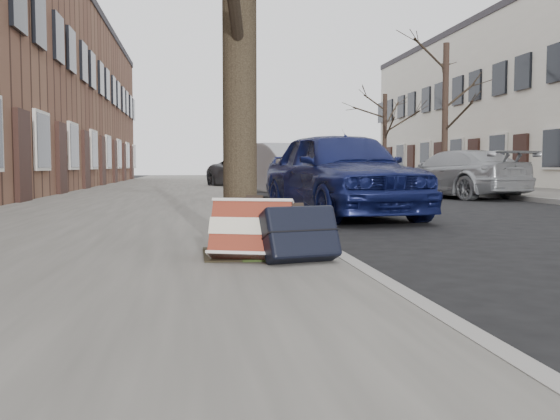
{
  "coord_description": "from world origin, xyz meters",
  "views": [
    {
      "loc": [
        -2.5,
        -4.11,
        0.88
      ],
      "look_at": [
        -1.82,
        0.8,
        0.53
      ],
      "focal_mm": 40.0,
      "sensor_mm": 36.0,
      "label": 1
    }
  ],
  "objects": [
    {
      "name": "dirt_patch",
      "position": [
        -2.0,
        1.2,
        0.13
      ],
      "size": [
        0.85,
        0.85,
        0.02
      ],
      "primitive_type": "cube",
      "color": "black",
      "rests_on": "near_sidewalk"
    },
    {
      "name": "car_near_mid",
      "position": [
        0.04,
        11.92,
        0.74
      ],
      "size": [
        2.7,
        4.77,
        1.49
      ],
      "primitive_type": "imported",
      "rotation": [
        0.0,
        0.0,
        0.27
      ],
      "color": "#9A9DA2",
      "rests_on": "ground"
    },
    {
      "name": "tree_far_c",
      "position": [
        7.2,
        26.82,
        2.34
      ],
      "size": [
        0.22,
        0.22,
        4.44
      ],
      "primitive_type": "cylinder",
      "color": "black",
      "rests_on": "far_sidewalk"
    },
    {
      "name": "car_near_front",
      "position": [
        0.04,
        6.54,
        0.77
      ],
      "size": [
        2.42,
        4.71,
        1.53
      ],
      "primitive_type": "imported",
      "rotation": [
        0.0,
        0.0,
        0.14
      ],
      "color": "#101648",
      "rests_on": "ground"
    },
    {
      "name": "far_sidewalk",
      "position": [
        7.8,
        15.0,
        0.06
      ],
      "size": [
        4.0,
        70.0,
        0.12
      ],
      "primitive_type": "cube",
      "color": "slate",
      "rests_on": "ground"
    },
    {
      "name": "car_far_back",
      "position": [
        4.66,
        21.29,
        0.78
      ],
      "size": [
        2.34,
        4.76,
        1.56
      ],
      "primitive_type": "imported",
      "rotation": [
        0.0,
        0.0,
        3.03
      ],
      "color": "maroon",
      "rests_on": "ground"
    },
    {
      "name": "suitcase_navy",
      "position": [
        -1.68,
        0.69,
        0.35
      ],
      "size": [
        0.66,
        0.49,
        0.47
      ],
      "primitive_type": "cube",
      "rotation": [
        -0.42,
        0.0,
        0.26
      ],
      "color": "black",
      "rests_on": "near_sidewalk"
    },
    {
      "name": "car_far_front",
      "position": [
        4.79,
        12.52,
        0.66
      ],
      "size": [
        3.16,
        4.9,
        1.32
      ],
      "primitive_type": "imported",
      "rotation": [
        0.0,
        0.0,
        3.46
      ],
      "color": "#929498",
      "rests_on": "ground"
    },
    {
      "name": "near_sidewalk",
      "position": [
        -3.7,
        15.0,
        0.06
      ],
      "size": [
        5.0,
        70.0,
        0.12
      ],
      "primitive_type": "cube",
      "color": "gray",
      "rests_on": "ground"
    },
    {
      "name": "car_near_back",
      "position": [
        -0.34,
        19.58,
        0.64
      ],
      "size": [
        3.5,
        5.04,
        1.28
      ],
      "primitive_type": "imported",
      "rotation": [
        0.0,
        0.0,
        0.33
      ],
      "color": "#3B3B40",
      "rests_on": "ground"
    },
    {
      "name": "suitcase_red",
      "position": [
        -2.04,
        0.83,
        0.37
      ],
      "size": [
        0.72,
        0.54,
        0.5
      ],
      "primitive_type": "cube",
      "rotation": [
        -0.42,
        0.0,
        -0.33
      ],
      "color": "maroon",
      "rests_on": "near_sidewalk"
    },
    {
      "name": "ground",
      "position": [
        0.0,
        0.0,
        0.0
      ],
      "size": [
        120.0,
        120.0,
        0.0
      ],
      "primitive_type": "plane",
      "color": "black",
      "rests_on": "ground"
    },
    {
      "name": "tree_far_b",
      "position": [
        7.2,
        19.12,
        2.87
      ],
      "size": [
        0.24,
        0.24,
        5.51
      ],
      "primitive_type": "cylinder",
      "color": "black",
      "rests_on": "far_sidewalk"
    }
  ]
}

